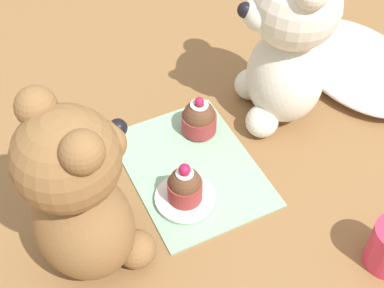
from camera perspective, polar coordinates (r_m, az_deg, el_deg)
name	(u,v)px	position (r m, az deg, el deg)	size (l,w,h in m)	color
ground_plane	(192,169)	(0.81, 0.00, -2.65)	(4.00, 4.00, 0.00)	olive
knitted_placemat	(192,167)	(0.81, 0.00, -2.51)	(0.25, 0.18, 0.01)	#8EBC99
tulle_cloth	(358,64)	(1.00, 17.24, 8.14)	(0.29, 0.20, 0.04)	silver
teddy_bear_cream	(287,46)	(0.82, 10.14, 10.30)	(0.17, 0.16, 0.28)	silver
teddy_bear_tan	(80,198)	(0.63, -11.83, -5.64)	(0.16, 0.15, 0.27)	olive
cupcake_near_cream_bear	(199,118)	(0.84, 0.77, 2.76)	(0.06, 0.06, 0.07)	#993333
saucer_plate	(185,198)	(0.77, -0.74, -5.74)	(0.09, 0.09, 0.01)	white
cupcake_near_tan_bear	(185,185)	(0.75, -0.76, -4.45)	(0.05, 0.05, 0.07)	#993333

